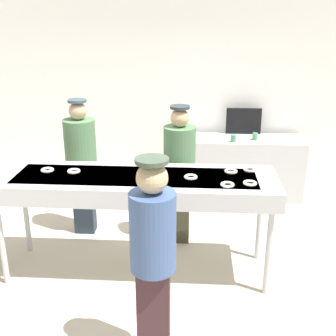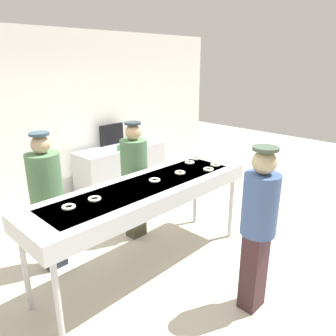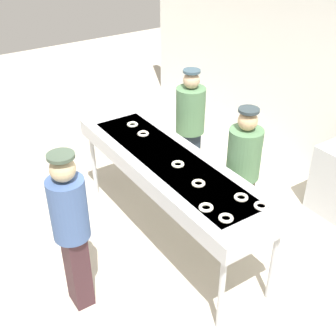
% 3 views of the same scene
% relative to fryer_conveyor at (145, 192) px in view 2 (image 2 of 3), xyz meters
% --- Properties ---
extents(ground_plane, '(16.00, 16.00, 0.00)m').
position_rel_fryer_conveyor_xyz_m(ground_plane, '(0.00, 0.00, -0.97)').
color(ground_plane, beige).
extents(back_wall, '(8.00, 0.12, 2.86)m').
position_rel_fryer_conveyor_xyz_m(back_wall, '(0.00, 2.52, 0.46)').
color(back_wall, white).
rests_on(back_wall, ground).
extents(fryer_conveyor, '(2.77, 0.79, 1.06)m').
position_rel_fryer_conveyor_xyz_m(fryer_conveyor, '(0.00, 0.00, 0.00)').
color(fryer_conveyor, '#B7BABF').
rests_on(fryer_conveyor, ground).
extents(sugar_donut_0, '(0.13, 0.13, 0.03)m').
position_rel_fryer_conveyor_xyz_m(sugar_donut_0, '(-0.63, 0.05, 0.11)').
color(sugar_donut_0, white).
rests_on(sugar_donut_0, fryer_conveyor).
extents(sugar_donut_1, '(0.18, 0.18, 0.03)m').
position_rel_fryer_conveyor_xyz_m(sugar_donut_1, '(0.94, 0.15, 0.11)').
color(sugar_donut_1, white).
rests_on(sugar_donut_1, fryer_conveyor).
extents(sugar_donut_2, '(0.16, 0.16, 0.03)m').
position_rel_fryer_conveyor_xyz_m(sugar_donut_2, '(1.13, 0.21, 0.11)').
color(sugar_donut_2, silver).
rests_on(sugar_donut_2, fryer_conveyor).
extents(sugar_donut_3, '(0.13, 0.13, 0.03)m').
position_rel_fryer_conveyor_xyz_m(sugar_donut_3, '(0.15, -0.00, 0.11)').
color(sugar_donut_3, '#EDF3CD').
rests_on(sugar_donut_3, fryer_conveyor).
extents(sugar_donut_4, '(0.17, 0.17, 0.03)m').
position_rel_fryer_conveyor_xyz_m(sugar_donut_4, '(0.88, -0.21, 0.11)').
color(sugar_donut_4, white).
rests_on(sugar_donut_4, fryer_conveyor).
extents(sugar_donut_5, '(0.17, 0.17, 0.03)m').
position_rel_fryer_conveyor_xyz_m(sugar_donut_5, '(0.54, -0.03, 0.11)').
color(sugar_donut_5, '#F8F2CD').
rests_on(sugar_donut_5, fryer_conveyor).
extents(sugar_donut_6, '(0.18, 0.18, 0.03)m').
position_rel_fryer_conveyor_xyz_m(sugar_donut_6, '(1.09, -0.16, 0.11)').
color(sugar_donut_6, white).
rests_on(sugar_donut_6, fryer_conveyor).
extents(sugar_donut_7, '(0.18, 0.18, 0.03)m').
position_rel_fryer_conveyor_xyz_m(sugar_donut_7, '(-0.90, 0.07, 0.11)').
color(sugar_donut_7, white).
rests_on(sugar_donut_7, fryer_conveyor).
extents(worker_baker, '(0.37, 0.37, 1.65)m').
position_rel_fryer_conveyor_xyz_m(worker_baker, '(-0.76, 0.82, -0.02)').
color(worker_baker, '#212C37').
rests_on(worker_baker, ground).
extents(worker_assistant, '(0.36, 0.36, 1.62)m').
position_rel_fryer_conveyor_xyz_m(worker_assistant, '(0.40, 0.66, -0.04)').
color(worker_assistant, '#3C3927').
rests_on(worker_assistant, ground).
extents(customer_waiting, '(0.33, 0.33, 1.67)m').
position_rel_fryer_conveyor_xyz_m(customer_waiting, '(0.29, -1.24, -0.03)').
color(customer_waiting, '#3B2227').
rests_on(customer_waiting, ground).
extents(prep_counter, '(1.68, 0.60, 0.87)m').
position_rel_fryer_conveyor_xyz_m(prep_counter, '(1.28, 2.07, -0.53)').
color(prep_counter, '#B7BABF').
rests_on(prep_counter, ground).
extents(paper_cup_0, '(0.07, 0.07, 0.10)m').
position_rel_fryer_conveyor_xyz_m(paper_cup_0, '(1.10, 1.89, -0.05)').
color(paper_cup_0, '#4C8C66').
rests_on(paper_cup_0, prep_counter).
extents(paper_cup_1, '(0.07, 0.07, 0.10)m').
position_rel_fryer_conveyor_xyz_m(paper_cup_1, '(1.41, 2.00, -0.05)').
color(paper_cup_1, '#4C8C66').
rests_on(paper_cup_1, prep_counter).
extents(menu_display, '(0.51, 0.04, 0.38)m').
position_rel_fryer_conveyor_xyz_m(menu_display, '(1.28, 2.32, 0.09)').
color(menu_display, black).
rests_on(menu_display, prep_counter).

